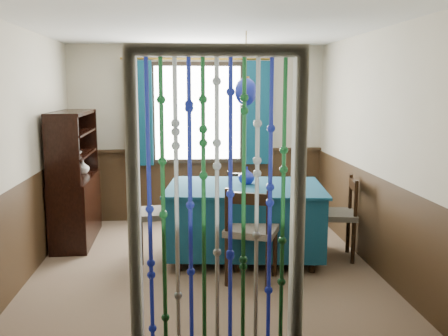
{
  "coord_description": "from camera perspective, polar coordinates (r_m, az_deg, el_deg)",
  "views": [
    {
      "loc": [
        -0.22,
        -5.13,
        1.91
      ],
      "look_at": [
        0.23,
        0.28,
        1.03
      ],
      "focal_mm": 40.0,
      "sensor_mm": 36.0,
      "label": 1
    }
  ],
  "objects": [
    {
      "name": "floor",
      "position": [
        5.48,
        -2.23,
        -11.23
      ],
      "size": [
        4.0,
        4.0,
        0.0
      ],
      "primitive_type": "plane",
      "color": "brown",
      "rests_on": "ground"
    },
    {
      "name": "ceiling",
      "position": [
        5.17,
        -2.41,
        15.74
      ],
      "size": [
        4.0,
        4.0,
        0.0
      ],
      "primitive_type": "plane",
      "rotation": [
        3.14,
        0.0,
        0.0
      ],
      "color": "silver",
      "rests_on": "ground"
    },
    {
      "name": "wall_back",
      "position": [
        7.16,
        -3.03,
        3.9
      ],
      "size": [
        3.6,
        0.0,
        3.6
      ],
      "primitive_type": "plane",
      "rotation": [
        1.57,
        0.0,
        0.0
      ],
      "color": "beige",
      "rests_on": "ground"
    },
    {
      "name": "wall_front",
      "position": [
        3.2,
        -0.73,
        -2.72
      ],
      "size": [
        3.6,
        0.0,
        3.6
      ],
      "primitive_type": "plane",
      "rotation": [
        -1.57,
        0.0,
        0.0
      ],
      "color": "beige",
      "rests_on": "ground"
    },
    {
      "name": "wall_left",
      "position": [
        5.41,
        -21.76,
        1.52
      ],
      "size": [
        0.0,
        4.0,
        4.0
      ],
      "primitive_type": "plane",
      "rotation": [
        1.57,
        0.0,
        1.57
      ],
      "color": "beige",
      "rests_on": "ground"
    },
    {
      "name": "wall_right",
      "position": [
        5.55,
        16.59,
        1.98
      ],
      "size": [
        0.0,
        4.0,
        4.0
      ],
      "primitive_type": "plane",
      "rotation": [
        1.57,
        0.0,
        -1.57
      ],
      "color": "beige",
      "rests_on": "ground"
    },
    {
      "name": "wainscot_back",
      "position": [
        7.25,
        -2.98,
        -2.02
      ],
      "size": [
        3.6,
        0.0,
        3.6
      ],
      "primitive_type": "plane",
      "rotation": [
        1.57,
        0.0,
        0.0
      ],
      "color": "#372514",
      "rests_on": "ground"
    },
    {
      "name": "wainscot_front",
      "position": [
        3.45,
        -0.72,
        -14.94
      ],
      "size": [
        3.6,
        0.0,
        3.6
      ],
      "primitive_type": "plane",
      "rotation": [
        -1.57,
        0.0,
        0.0
      ],
      "color": "#372514",
      "rests_on": "ground"
    },
    {
      "name": "wainscot_left",
      "position": [
        5.54,
        -21.14,
        -6.18
      ],
      "size": [
        0.0,
        4.0,
        4.0
      ],
      "primitive_type": "plane",
      "rotation": [
        1.57,
        0.0,
        1.57
      ],
      "color": "#372514",
      "rests_on": "ground"
    },
    {
      "name": "wainscot_right",
      "position": [
        5.69,
        16.1,
        -5.54
      ],
      "size": [
        0.0,
        4.0,
        4.0
      ],
      "primitive_type": "plane",
      "rotation": [
        1.57,
        0.0,
        -1.57
      ],
      "color": "#372514",
      "rests_on": "ground"
    },
    {
      "name": "window",
      "position": [
        7.09,
        -3.04,
        6.28
      ],
      "size": [
        1.32,
        0.12,
        1.42
      ],
      "primitive_type": "cube",
      "color": "black",
      "rests_on": "wall_back"
    },
    {
      "name": "doorway",
      "position": [
        3.31,
        -0.8,
        -5.89
      ],
      "size": [
        1.16,
        0.12,
        2.18
      ],
      "primitive_type": null,
      "color": "silver",
      "rests_on": "ground"
    },
    {
      "name": "dining_table",
      "position": [
        5.62,
        2.4,
        -5.6
      ],
      "size": [
        1.84,
        1.37,
        0.83
      ],
      "rotation": [
        0.0,
        0.0,
        -0.11
      ],
      "color": "navy",
      "rests_on": "floor"
    },
    {
      "name": "chair_near",
      "position": [
        4.92,
        3.12,
        -7.31
      ],
      "size": [
        0.61,
        0.6,
        0.97
      ],
      "rotation": [
        0.0,
        0.0,
        -0.36
      ],
      "color": "black",
      "rests_on": "floor"
    },
    {
      "name": "chair_far",
      "position": [
        6.33,
        2.12,
        -4.11
      ],
      "size": [
        0.45,
        0.43,
        0.85
      ],
      "rotation": [
        0.0,
        0.0,
        3.07
      ],
      "color": "black",
      "rests_on": "floor"
    },
    {
      "name": "chair_left",
      "position": [
        5.66,
        -8.15,
        -5.24
      ],
      "size": [
        0.52,
        0.54,
        0.96
      ],
      "rotation": [
        0.0,
        0.0,
        -1.41
      ],
      "color": "black",
      "rests_on": "floor"
    },
    {
      "name": "chair_right",
      "position": [
        5.77,
        12.9,
        -5.29
      ],
      "size": [
        0.51,
        0.53,
        0.93
      ],
      "rotation": [
        0.0,
        0.0,
        1.4
      ],
      "color": "black",
      "rests_on": "floor"
    },
    {
      "name": "sideboard",
      "position": [
        6.49,
        -16.67,
        -3.11
      ],
      "size": [
        0.45,
        1.25,
        1.62
      ],
      "rotation": [
        0.0,
        0.0,
        0.02
      ],
      "color": "black",
      "rests_on": "floor"
    },
    {
      "name": "pendant_lamp",
      "position": [
        5.44,
        2.5,
        8.74
      ],
      "size": [
        0.24,
        0.24,
        0.78
      ],
      "color": "olive",
      "rests_on": "ceiling"
    },
    {
      "name": "vase_table",
      "position": [
        5.65,
        2.58,
        -0.93
      ],
      "size": [
        0.19,
        0.19,
        0.18
      ],
      "primitive_type": "imported",
      "rotation": [
        0.0,
        0.0,
        -0.11
      ],
      "color": "navy",
      "rests_on": "dining_table"
    },
    {
      "name": "bowl_shelf",
      "position": [
        6.17,
        -16.79,
        1.6
      ],
      "size": [
        0.25,
        0.25,
        0.05
      ],
      "primitive_type": "imported",
      "rotation": [
        0.0,
        0.0,
        0.21
      ],
      "color": "beige",
      "rests_on": "sideboard"
    },
    {
      "name": "vase_sideboard",
      "position": [
        6.68,
        -15.83,
        0.2
      ],
      "size": [
        0.24,
        0.24,
        0.19
      ],
      "primitive_type": "imported",
      "rotation": [
        0.0,
        0.0,
        -0.43
      ],
      "color": "beige",
      "rests_on": "sideboard"
    }
  ]
}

